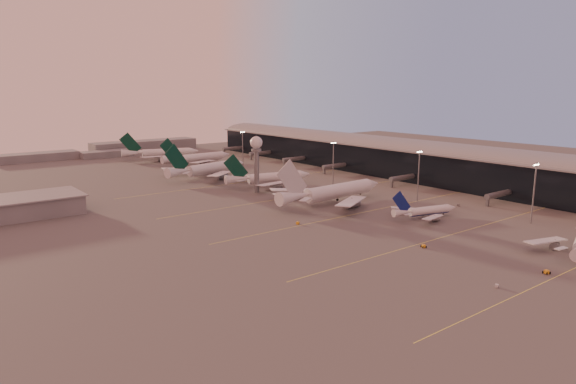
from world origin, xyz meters
TOP-DOWN VIEW (x-y plane):
  - ground at (0.00, 0.00)m, footprint 700.00×700.00m
  - taxiway_markings at (30.00, 56.00)m, footprint 180.00×185.25m
  - terminal at (107.88, 110.09)m, footprint 57.00×362.00m
  - radar_tower at (5.00, 120.00)m, footprint 6.40×6.40m
  - mast_a at (58.00, 0.00)m, footprint 3.60×0.56m
  - mast_b at (55.00, 55.00)m, footprint 3.60×0.56m
  - mast_c at (50.00, 110.00)m, footprint 3.60×0.56m
  - mast_d at (48.00, 200.00)m, footprint 3.60×0.56m
  - distant_horizon at (2.62, 325.14)m, footprint 165.00×37.50m
  - narrowbody_mid at (30.75, 31.88)m, footprint 32.36×25.51m
  - widebody_white at (19.36, 76.97)m, footprint 67.29×53.81m
  - greentail_a at (21.67, 131.82)m, footprint 52.35×41.90m
  - greentail_b at (8.07, 177.39)m, footprint 62.08×49.58m
  - greentail_c at (28.32, 229.54)m, footprint 56.61×45.63m
  - greentail_d at (19.03, 270.56)m, footprint 57.53×45.82m
  - gsv_truck_a at (-16.07, -28.67)m, footprint 5.08×3.04m
  - gsv_tug_near at (4.99, -32.07)m, footprint 3.06×4.24m
  - gsv_tug_mid at (-3.02, 6.35)m, footprint 4.12×3.35m
  - gsv_truck_b at (61.64, 36.38)m, footprint 5.68×2.98m
  - gsv_truck_c at (-17.80, 56.95)m, footprint 5.93×3.56m
  - gsv_catering_b at (58.56, 67.51)m, footprint 5.74×2.90m
  - gsv_tug_far at (9.78, 95.53)m, footprint 3.43×4.12m
  - gsv_tug_hangar at (42.18, 154.31)m, footprint 3.35×2.29m

SIDE VIEW (x-z plane):
  - ground at x=0.00m, z-range 0.00..0.00m
  - taxiway_markings at x=30.00m, z-range 0.00..0.02m
  - gsv_tug_hangar at x=42.18m, z-range 0.01..0.91m
  - gsv_tug_far at x=9.78m, z-range 0.02..1.03m
  - gsv_tug_mid at x=-3.02m, z-range 0.02..1.03m
  - gsv_tug_near at x=4.99m, z-range 0.02..1.11m
  - gsv_truck_a at x=-16.07m, z-range 0.02..1.95m
  - gsv_truck_b at x=61.64m, z-range 0.02..2.20m
  - gsv_truck_c at x=-17.80m, z-range 0.02..2.28m
  - gsv_catering_b at x=58.56m, z-range 0.00..4.61m
  - narrowbody_mid at x=30.75m, z-range -3.83..9.04m
  - greentail_a at x=21.67m, z-range -6.20..12.98m
  - greentail_c at x=28.32m, z-range -6.65..13.91m
  - greentail_d at x=19.03m, z-range -6.93..14.50m
  - distant_horizon at x=2.62m, z-range -0.61..8.39m
  - greentail_b at x=8.07m, z-range -7.41..15.50m
  - widebody_white at x=19.36m, z-range -7.73..15.93m
  - terminal at x=107.88m, z-range -1.00..22.04m
  - mast_a at x=58.00m, z-range 1.24..26.24m
  - mast_b at x=55.00m, z-range 1.24..26.24m
  - mast_c at x=50.00m, z-range 1.24..26.24m
  - mast_d at x=48.00m, z-range 1.24..26.24m
  - radar_tower at x=5.00m, z-range 5.40..36.50m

